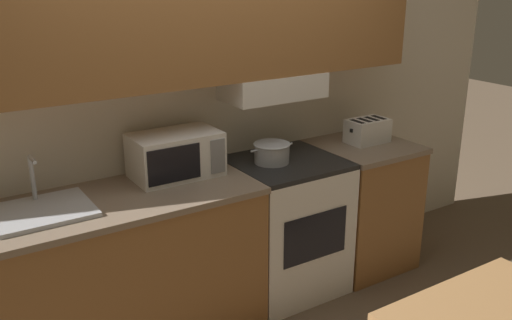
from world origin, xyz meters
name	(u,v)px	position (x,y,z in m)	size (l,w,h in m)	color
ground_plane	(206,283)	(0.00, 0.00, 0.00)	(16.00, 16.00, 0.00)	brown
wall_back	(205,71)	(0.01, -0.06, 1.51)	(5.27, 0.38, 2.55)	silver
lower_counter_main	(126,271)	(-0.67, -0.33, 0.46)	(1.54, 0.68, 0.92)	#936033
lower_counter_right_stub	(360,204)	(1.12, -0.33, 0.46)	(0.65, 0.68, 0.92)	#936033
stove_range	(285,225)	(0.45, -0.32, 0.46)	(0.69, 0.65, 0.92)	white
cooking_pot	(272,152)	(0.35, -0.30, 0.99)	(0.31, 0.24, 0.13)	#B7BABF
microwave	(176,155)	(-0.27, -0.20, 1.06)	(0.52, 0.33, 0.27)	white
toaster	(367,131)	(1.16, -0.30, 1.01)	(0.31, 0.19, 0.17)	white
sink_basin	(43,210)	(-1.08, -0.33, 0.94)	(0.48, 0.41, 0.27)	#B7BABF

